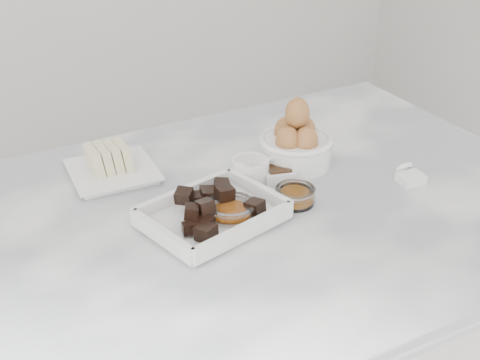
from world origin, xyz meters
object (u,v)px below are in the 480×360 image
butter_plate (111,165)px  egg_bowl (296,143)px  chocolate_dish (213,210)px  salt_spoon (409,175)px  sugar_ramekin (250,169)px  vanilla_spoon (277,171)px  honey_bowl (295,195)px  zest_bowl (231,211)px

butter_plate → egg_bowl: egg_bowl is taller
butter_plate → egg_bowl: (0.34, -0.13, 0.02)m
chocolate_dish → egg_bowl: egg_bowl is taller
butter_plate → salt_spoon: (0.48, -0.29, -0.01)m
sugar_ramekin → vanilla_spoon: size_ratio=0.88×
sugar_ramekin → honey_bowl: size_ratio=0.99×
sugar_ramekin → zest_bowl: (-0.10, -0.11, -0.00)m
egg_bowl → butter_plate: bearing=159.1°
sugar_ramekin → chocolate_dish: bearing=-142.5°
egg_bowl → chocolate_dish: bearing=-154.4°
butter_plate → salt_spoon: 0.57m
chocolate_dish → zest_bowl: size_ratio=3.01×
chocolate_dish → sugar_ramekin: bearing=37.5°
zest_bowl → salt_spoon: (0.36, -0.04, -0.01)m
chocolate_dish → sugar_ramekin: 0.16m
chocolate_dish → butter_plate: size_ratio=1.50×
butter_plate → egg_bowl: bearing=-20.9°
butter_plate → zest_bowl: butter_plate is taller
vanilla_spoon → salt_spoon: size_ratio=1.35×
chocolate_dish → zest_bowl: (0.03, -0.01, -0.00)m
zest_bowl → sugar_ramekin: bearing=47.7°
butter_plate → zest_bowl: size_ratio=2.01×
sugar_ramekin → salt_spoon: (0.26, -0.15, -0.01)m
butter_plate → sugar_ramekin: 0.27m
sugar_ramekin → salt_spoon: 0.30m
chocolate_dish → sugar_ramekin: chocolate_dish is taller
vanilla_spoon → chocolate_dish: bearing=-155.3°
butter_plate → honey_bowl: butter_plate is taller
salt_spoon → zest_bowl: bearing=174.1°
vanilla_spoon → salt_spoon: 0.25m
chocolate_dish → vanilla_spoon: size_ratio=3.14×
sugar_ramekin → honey_bowl: bearing=-76.5°
sugar_ramekin → zest_bowl: bearing=-132.3°
chocolate_dish → honey_bowl: chocolate_dish is taller
honey_bowl → salt_spoon: bearing=-8.6°
honey_bowl → salt_spoon: salt_spoon is taller
egg_bowl → vanilla_spoon: egg_bowl is taller
zest_bowl → chocolate_dish: bearing=157.8°
sugar_ramekin → salt_spoon: sugar_ramekin is taller
vanilla_spoon → zest_bowl: bearing=-148.1°
butter_plate → zest_bowl: bearing=-64.3°
sugar_ramekin → egg_bowl: egg_bowl is taller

